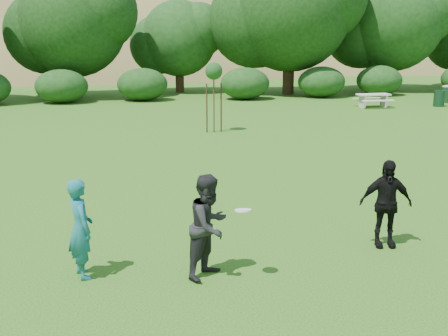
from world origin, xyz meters
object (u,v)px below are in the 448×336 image
(sapling, at_px, (214,73))
(trash_can_lidded, at_px, (447,94))
(picnic_table, at_px, (373,98))
(player_teal, at_px, (81,228))
(trash_can_near, at_px, (439,99))
(player_black, at_px, (386,203))
(player_grey, at_px, (209,226))

(sapling, relative_size, trash_can_lidded, 2.71)
(picnic_table, bearing_deg, trash_can_lidded, 12.22)
(player_teal, height_order, trash_can_near, player_teal)
(player_black, height_order, trash_can_near, player_black)
(picnic_table, bearing_deg, trash_can_near, -5.71)
(trash_can_near, relative_size, trash_can_lidded, 0.86)
(player_teal, xyz_separation_m, sapling, (4.97, 13.54, 1.58))
(trash_can_near, relative_size, sapling, 0.32)
(player_black, relative_size, trash_can_near, 1.86)
(trash_can_near, bearing_deg, player_teal, -134.71)
(player_teal, height_order, player_black, player_black)
(player_teal, bearing_deg, sapling, -38.13)
(trash_can_near, xyz_separation_m, trash_can_lidded, (1.49, 1.53, 0.09))
(player_teal, xyz_separation_m, picnic_table, (15.22, 19.63, -0.32))
(player_grey, xyz_separation_m, picnic_table, (13.16, 20.06, -0.35))
(picnic_table, distance_m, trash_can_lidded, 5.44)
(trash_can_near, relative_size, picnic_table, 0.50)
(picnic_table, relative_size, trash_can_lidded, 1.71)
(player_black, distance_m, trash_can_near, 23.36)
(player_black, bearing_deg, trash_can_lidded, 65.59)
(picnic_table, height_order, trash_can_lidded, trash_can_lidded)
(trash_can_near, bearing_deg, picnic_table, 174.29)
(player_grey, bearing_deg, player_black, -34.06)
(player_black, relative_size, sapling, 0.59)
(player_teal, bearing_deg, picnic_table, -55.76)
(trash_can_lidded, bearing_deg, player_grey, -131.08)
(player_grey, relative_size, trash_can_lidded, 1.65)
(picnic_table, bearing_deg, player_black, -116.48)
(player_teal, bearing_deg, trash_can_lidded, -62.64)
(player_black, bearing_deg, player_grey, -158.23)
(player_teal, bearing_deg, player_black, -105.92)
(player_black, relative_size, trash_can_lidded, 1.60)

